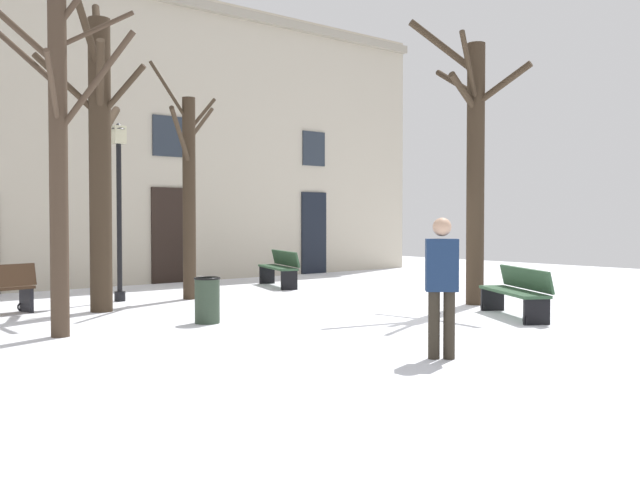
{
  "coord_description": "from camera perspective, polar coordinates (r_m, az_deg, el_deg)",
  "views": [
    {
      "loc": [
        -8.96,
        -8.91,
        1.69
      ],
      "look_at": [
        0.0,
        1.57,
        1.27
      ],
      "focal_mm": 40.46,
      "sensor_mm": 36.0,
      "label": 1
    }
  ],
  "objects": [
    {
      "name": "tree_center",
      "position": [
        10.9,
        -19.9,
        7.4
      ],
      "size": [
        1.86,
        2.56,
        5.81
      ],
      "color": "#423326",
      "rests_on": "ground"
    },
    {
      "name": "tree_right_of_center",
      "position": [
        13.6,
        -17.02,
        6.9
      ],
      "size": [
        1.95,
        2.19,
        5.79
      ],
      "color": "#382B1E",
      "rests_on": "ground"
    },
    {
      "name": "tree_left_of_center",
      "position": [
        15.17,
        -10.33,
        3.85
      ],
      "size": [
        1.99,
        1.73,
        4.82
      ],
      "color": "#382B1E",
      "rests_on": "ground"
    },
    {
      "name": "litter_bin",
      "position": [
        11.72,
        -8.91,
        -4.7
      ],
      "size": [
        0.43,
        0.43,
        0.74
      ],
      "color": "#2D3D2D",
      "rests_on": "ground"
    },
    {
      "name": "bench_by_litter_bin",
      "position": [
        12.71,
        15.27,
        -3.93
      ],
      "size": [
        1.43,
        1.89,
        0.85
      ],
      "rotation": [
        0.0,
        0.0,
        4.16
      ],
      "color": "#2D4C33",
      "rests_on": "ground"
    },
    {
      "name": "person_crossing_plaza",
      "position": [
        8.74,
        9.61,
        -3.19
      ],
      "size": [
        0.43,
        0.42,
        1.69
      ],
      "rotation": [
        0.0,
        0.0,
        5.52
      ],
      "color": "#2D271E",
      "rests_on": "ground"
    },
    {
      "name": "streetlamp",
      "position": [
        15.12,
        -15.61,
        3.7
      ],
      "size": [
        0.3,
        0.3,
        3.61
      ],
      "color": "black",
      "rests_on": "ground"
    },
    {
      "name": "building_facade",
      "position": [
        19.28,
        -12.72,
        8.12
      ],
      "size": [
        18.1,
        0.6,
        7.57
      ],
      "color": "#BCB29E",
      "rests_on": "ground"
    },
    {
      "name": "tree_near_facade",
      "position": [
        14.32,
        12.09,
        6.21
      ],
      "size": [
        1.62,
        2.3,
        5.41
      ],
      "color": "#382B1E",
      "rests_on": "ground"
    },
    {
      "name": "bench_back_to_back_left",
      "position": [
        17.71,
        -3.21,
        -2.17
      ],
      "size": [
        1.07,
        1.94,
        0.88
      ],
      "rotation": [
        0.0,
        0.0,
        4.38
      ],
      "color": "#2D4C33",
      "rests_on": "ground"
    },
    {
      "name": "ground_plane",
      "position": [
        12.75,
        4.61,
        -5.86
      ],
      "size": [
        28.95,
        28.95,
        0.0
      ],
      "primitive_type": "plane",
      "color": "white"
    }
  ]
}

